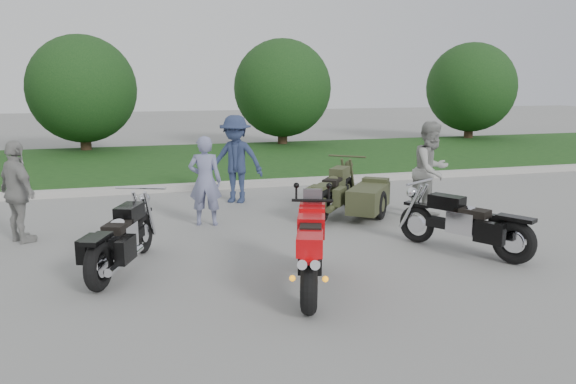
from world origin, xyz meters
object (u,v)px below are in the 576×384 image
object	(u,v)px
cruiser_right	(469,226)
person_stripe	(205,181)
sportbike_red	(311,248)
person_back	(18,192)
person_denim	(236,159)
cruiser_left	(121,241)
person_grey	(431,170)
cruiser_sidecar	(354,196)

from	to	relation	value
cruiser_right	person_stripe	distance (m)	4.41
person_stripe	cruiser_right	bearing A→B (deg)	157.70
sportbike_red	person_back	distance (m)	4.94
person_stripe	person_denim	bearing A→B (deg)	-101.04
cruiser_left	person_back	world-z (taller)	person_back
cruiser_right	cruiser_left	bearing A→B (deg)	142.95
person_stripe	person_grey	bearing A→B (deg)	-172.35
sportbike_red	cruiser_right	xyz separation A→B (m)	(2.69, 0.82, -0.13)
person_stripe	person_grey	xyz separation A→B (m)	(4.05, -0.58, 0.10)
sportbike_red	person_stripe	bearing A→B (deg)	121.99
cruiser_right	person_grey	world-z (taller)	person_grey
person_stripe	cruiser_left	bearing A→B (deg)	72.80
person_grey	person_back	world-z (taller)	person_grey
person_back	person_denim	bearing A→B (deg)	-97.78
person_stripe	person_denim	xyz separation A→B (m)	(0.86, 1.70, 0.12)
cruiser_left	cruiser_right	bearing A→B (deg)	15.09
cruiser_sidecar	person_back	xyz separation A→B (m)	(-5.65, -0.10, 0.40)
person_back	person_grey	bearing A→B (deg)	-127.74
cruiser_right	person_back	size ratio (longest dim) A/B	1.19
cruiser_left	cruiser_right	distance (m)	4.90
cruiser_left	cruiser_sidecar	world-z (taller)	cruiser_sidecar
cruiser_left	person_grey	xyz separation A→B (m)	(5.46, 1.59, 0.46)
cruiser_right	person_denim	distance (m)	5.14
person_stripe	cruiser_sidecar	bearing A→B (deg)	-167.87
cruiser_left	person_back	size ratio (longest dim) A/B	1.28
cruiser_right	person_stripe	xyz separation A→B (m)	(-3.46, 2.71, 0.37)
sportbike_red	cruiser_left	distance (m)	2.58
cruiser_right	person_back	distance (m)	6.86
sportbike_red	person_back	world-z (taller)	person_back
person_back	cruiser_right	bearing A→B (deg)	-146.12
cruiser_sidecar	person_denim	xyz separation A→B (m)	(-1.86, 1.87, 0.50)
cruiser_left	person_grey	bearing A→B (deg)	37.68
sportbike_red	person_grey	world-z (taller)	person_grey
sportbike_red	person_stripe	world-z (taller)	person_stripe
sportbike_red	person_grey	distance (m)	4.43
cruiser_right	person_denim	size ratio (longest dim) A/B	1.05
cruiser_left	person_grey	world-z (taller)	person_grey
cruiser_sidecar	person_denim	bearing A→B (deg)	172.74
sportbike_red	person_stripe	size ratio (longest dim) A/B	1.22
person_grey	sportbike_red	bearing A→B (deg)	-160.78
cruiser_left	cruiser_right	xyz separation A→B (m)	(4.87, -0.54, -0.00)
person_grey	person_back	distance (m)	6.99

